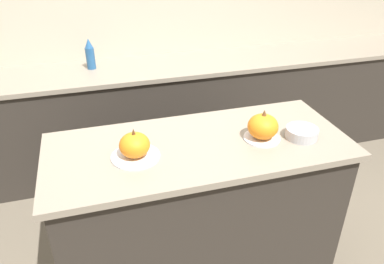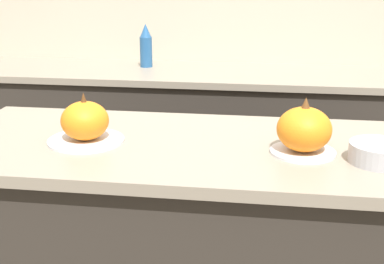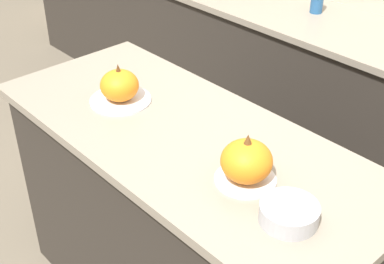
{
  "view_description": "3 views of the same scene",
  "coord_description": "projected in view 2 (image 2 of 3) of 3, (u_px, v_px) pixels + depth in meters",
  "views": [
    {
      "loc": [
        -0.49,
        -1.55,
        1.93
      ],
      "look_at": [
        -0.04,
        -0.01,
        1.02
      ],
      "focal_mm": 35.0,
      "sensor_mm": 36.0,
      "label": 1
    },
    {
      "loc": [
        0.22,
        -1.54,
        1.47
      ],
      "look_at": [
        -0.0,
        0.01,
        0.97
      ],
      "focal_mm": 50.0,
      "sensor_mm": 36.0,
      "label": 2
    },
    {
      "loc": [
        1.17,
        -1.03,
        1.94
      ],
      "look_at": [
        0.04,
        -0.0,
        0.96
      ],
      "focal_mm": 50.0,
      "sensor_mm": 36.0,
      "label": 3
    }
  ],
  "objects": [
    {
      "name": "wall_back",
      "position": [
        233.0,
        1.0,
        3.1
      ],
      "size": [
        8.0,
        0.06,
        2.5
      ],
      "color": "#B2A893",
      "rests_on": "ground_plane"
    },
    {
      "name": "mixing_bowl",
      "position": [
        379.0,
        153.0,
        1.48
      ],
      "size": [
        0.17,
        0.17,
        0.05
      ],
      "color": "#ADADB2",
      "rests_on": "kitchen_island"
    },
    {
      "name": "back_counter",
      "position": [
        226.0,
        150.0,
        3.03
      ],
      "size": [
        6.0,
        0.6,
        0.9
      ],
      "color": "#2D2823",
      "rests_on": "ground_plane"
    },
    {
      "name": "pumpkin_cake_left",
      "position": [
        85.0,
        123.0,
        1.64
      ],
      "size": [
        0.24,
        0.24,
        0.16
      ],
      "color": "silver",
      "rests_on": "kitchen_island"
    },
    {
      "name": "bottle_tall",
      "position": [
        146.0,
        46.0,
        2.99
      ],
      "size": [
        0.07,
        0.07,
        0.24
      ],
      "color": "#235184",
      "rests_on": "back_counter"
    },
    {
      "name": "pumpkin_cake_right",
      "position": [
        304.0,
        131.0,
        1.54
      ],
      "size": [
        0.19,
        0.19,
        0.17
      ],
      "color": "silver",
      "rests_on": "kitchen_island"
    }
  ]
}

